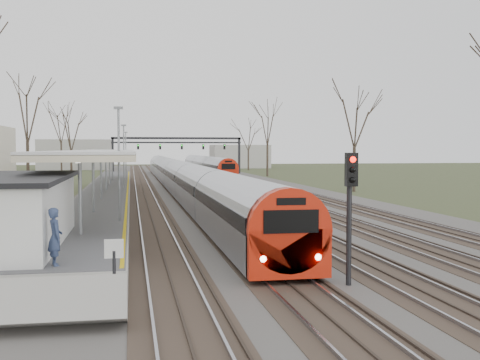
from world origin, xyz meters
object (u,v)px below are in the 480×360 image
object	(u,v)px
train_far	(206,166)
signal_post	(350,199)
train_near	(177,175)
passenger	(55,237)

from	to	relation	value
train_far	signal_post	xyz separation A→B (m)	(-5.25, -77.47, 1.25)
train_near	train_far	world-z (taller)	same
train_near	signal_post	xyz separation A→B (m)	(1.75, -45.16, 1.25)
train_far	signal_post	world-z (taller)	signal_post
train_near	signal_post	size ratio (longest dim) A/B	22.00
signal_post	train_near	bearing A→B (deg)	92.22
train_far	passenger	size ratio (longest dim) A/B	28.01
train_near	passenger	distance (m)	45.73
train_far	passenger	distance (m)	78.75
passenger	signal_post	distance (m)	8.54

